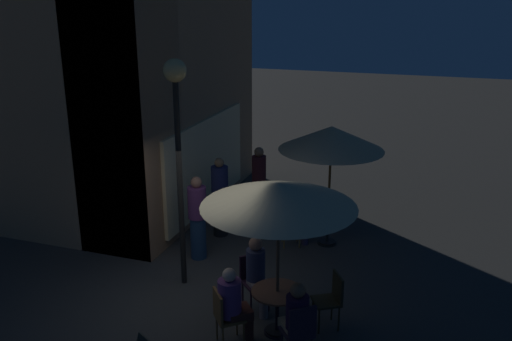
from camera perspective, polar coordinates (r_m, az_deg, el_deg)
ground_plane at (r=9.46m, az=-6.07°, el=-14.13°), size 60.00×60.00×0.00m
cafe_building at (r=12.79m, az=-18.99°, el=14.54°), size 6.00×8.27×8.93m
street_lamp_near_corner at (r=9.14m, az=-8.28°, el=5.48°), size 0.39×0.39×4.04m
cafe_table_0 at (r=8.53m, az=2.24°, el=-13.51°), size 0.80×0.80×0.73m
cafe_table_1 at (r=11.47m, az=7.53°, el=-5.05°), size 0.79×0.79×0.75m
patio_umbrella_0 at (r=7.78m, az=2.40°, el=-2.65°), size 2.28×2.28×2.46m
patio_umbrella_1 at (r=10.92m, az=7.90°, el=3.33°), size 2.12×2.12×2.54m
cafe_chair_0 at (r=9.18m, az=-0.28°, el=-11.01°), size 0.57×0.57×0.92m
cafe_chair_1 at (r=8.30m, az=-3.37°, el=-14.70°), size 0.56×0.56×0.90m
cafe_chair_2 at (r=7.88m, az=4.60°, el=-16.25°), size 0.57×0.57×0.98m
cafe_chair_3 at (r=8.77m, az=7.94°, el=-12.88°), size 0.55×0.55×0.89m
cafe_chair_4 at (r=11.33m, az=3.24°, el=-5.26°), size 0.52×0.52×0.93m
patron_seated_0 at (r=8.99m, az=0.11°, el=-10.47°), size 0.49×0.49×1.30m
patron_seated_1 at (r=8.24m, az=-2.43°, el=-13.50°), size 0.51×0.53×1.25m
patron_seated_2 at (r=7.93m, az=4.16°, el=-14.95°), size 0.51×0.49×1.25m
patron_seated_3 at (r=11.29m, az=3.98°, el=-4.55°), size 0.46×0.53×1.23m
patron_standing_4 at (r=12.53m, az=0.31°, el=-1.30°), size 0.33×0.33×1.73m
patron_standing_5 at (r=11.69m, az=-3.79°, el=-2.78°), size 0.36×0.36×1.75m
patron_standing_6 at (r=10.73m, az=-6.14°, el=-4.96°), size 0.36×0.36×1.70m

